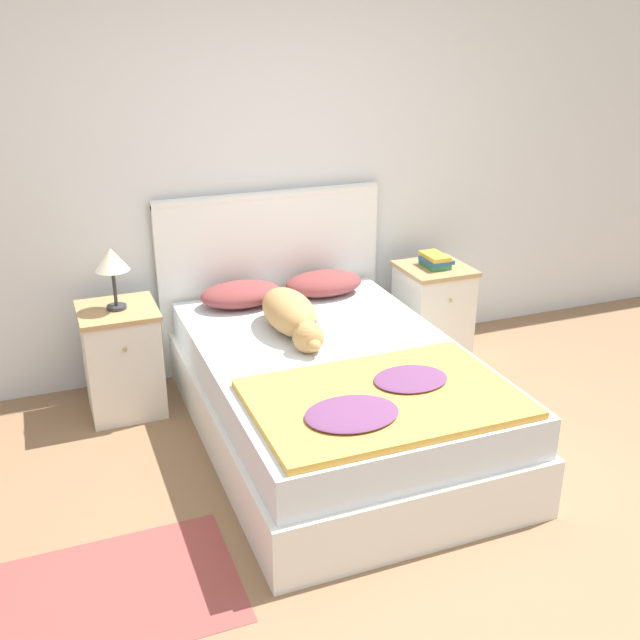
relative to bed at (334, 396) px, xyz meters
The scene contains 13 objects.
ground_plane 1.02m from the bed, 91.34° to the right, with size 16.00×16.00×0.00m, color #896647.
wall_back 1.53m from the bed, 91.16° to the left, with size 9.00×0.06×2.55m.
bed is the anchor object (origin of this frame).
headboard 1.12m from the bed, 90.00° to the left, with size 1.46×0.06×1.15m.
nightstand_left 1.26m from the bed, 143.88° to the left, with size 0.43×0.45×0.64m.
nightstand_right 1.26m from the bed, 36.12° to the left, with size 0.43×0.45×0.64m.
pillow_left 0.94m from the bed, 107.99° to the left, with size 0.50×0.33×0.14m.
pillow_right 0.94m from the bed, 72.01° to the left, with size 0.50×0.33×0.14m.
quilt 0.66m from the bed, 90.91° to the right, with size 1.21×0.82×0.06m.
dog 0.51m from the bed, 111.00° to the left, with size 0.26×0.78×0.23m.
book_stack 1.32m from the bed, 36.12° to the left, with size 0.17×0.22×0.09m.
table_lamp 1.41m from the bed, 144.06° to the left, with size 0.19×0.19×0.35m.
rug 1.63m from the bed, 150.64° to the right, with size 1.23×0.72×0.00m.
Camera 1 is at (-1.35, -2.31, 2.17)m, focal length 42.00 mm.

